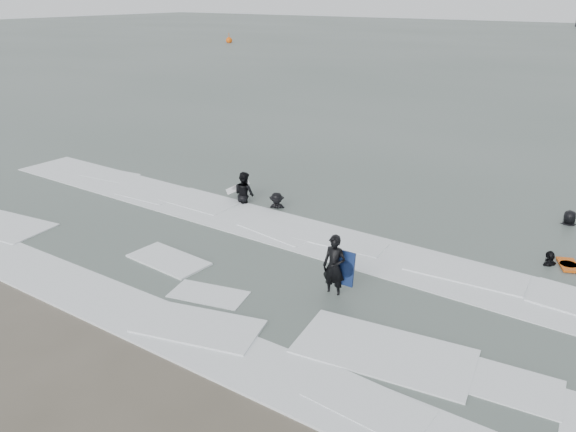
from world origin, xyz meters
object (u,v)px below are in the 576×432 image
Objects in this scene: surfer_breaker at (277,210)px; surfer_right_near at (549,266)px; surfer_centre at (333,295)px; buoy at (229,40)px; surfer_wading at (245,203)px; surfer_right_far at (568,226)px.

surfer_breaker is 0.94× the size of surfer_right_near.
surfer_centre is 1.09× the size of buoy.
buoy reaches higher than surfer_breaker.
surfer_breaker is 74.65m from buoy.
surfer_right_near is at bearing 48.19° from surfer_centre.
surfer_right_near is at bearing -163.56° from surfer_wading.
surfer_centre is 0.98× the size of surfer_wading.
buoy is at bearing -104.28° from surfer_right_near.
surfer_breaker is 0.89× the size of surfer_right_far.
surfer_right_far is at bearing -0.66° from surfer_breaker.
surfer_right_far is (10.87, 4.79, 0.00)m from surfer_wading.
buoy is (-48.26, 55.84, 0.42)m from surfer_wading.
buoy is (-49.71, 55.69, 0.42)m from surfer_breaker.
surfer_centre is at bearing -47.64° from buoy.
surfer_right_near is at bearing -42.76° from buoy.
surfer_right_far reaches higher than surfer_breaker.
surfer_centre reaches higher than surfer_right_far.
surfer_breaker is 9.57m from surfer_right_near.
buoy is at bearing -38.22° from surfer_wading.
surfer_wading is (-6.52, 4.23, 0.00)m from surfer_centre.
surfer_centre is 7.77m from surfer_wading.
surfer_right_far is at bearing -145.29° from surfer_wading.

